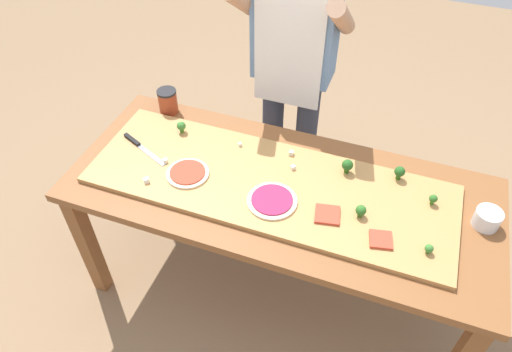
% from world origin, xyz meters
% --- Properties ---
extents(ground_plane, '(8.00, 8.00, 0.00)m').
position_xyz_m(ground_plane, '(0.00, 0.00, 0.00)').
color(ground_plane, '#896B4C').
extents(prep_table, '(1.87, 0.79, 0.76)m').
position_xyz_m(prep_table, '(0.00, 0.00, 0.67)').
color(prep_table, brown).
rests_on(prep_table, ground).
extents(cutting_board, '(1.60, 0.54, 0.02)m').
position_xyz_m(cutting_board, '(-0.05, -0.01, 0.77)').
color(cutting_board, '#B27F47').
rests_on(cutting_board, prep_table).
extents(chefs_knife, '(0.28, 0.14, 0.02)m').
position_xyz_m(chefs_knife, '(-0.70, 0.00, 0.79)').
color(chefs_knife, '#B7BABF').
rests_on(chefs_knife, cutting_board).
extents(pizza_whole_tomato_red, '(0.19, 0.19, 0.02)m').
position_xyz_m(pizza_whole_tomato_red, '(-0.40, -0.09, 0.79)').
color(pizza_whole_tomato_red, beige).
rests_on(pizza_whole_tomato_red, cutting_board).
extents(pizza_whole_beet_magenta, '(0.21, 0.21, 0.02)m').
position_xyz_m(pizza_whole_beet_magenta, '(0.00, -0.11, 0.79)').
color(pizza_whole_beet_magenta, beige).
rests_on(pizza_whole_beet_magenta, cutting_board).
extents(pizza_slice_far_left, '(0.10, 0.10, 0.01)m').
position_xyz_m(pizza_slice_far_left, '(0.46, -0.16, 0.79)').
color(pizza_slice_far_left, '#BC3D28').
rests_on(pizza_slice_far_left, cutting_board).
extents(pizza_slice_near_left, '(0.12, 0.12, 0.01)m').
position_xyz_m(pizza_slice_near_left, '(0.23, -0.11, 0.79)').
color(pizza_slice_near_left, '#BC3D28').
rests_on(pizza_slice_near_left, cutting_board).
extents(broccoli_floret_front_left, '(0.03, 0.03, 0.05)m').
position_xyz_m(broccoli_floret_front_left, '(0.63, 0.10, 0.82)').
color(broccoli_floret_front_left, '#366618').
rests_on(broccoli_floret_front_left, cutting_board).
extents(broccoli_floret_back_mid, '(0.05, 0.05, 0.07)m').
position_xyz_m(broccoli_floret_back_mid, '(0.47, 0.21, 0.83)').
color(broccoli_floret_back_mid, '#2C5915').
rests_on(broccoli_floret_back_mid, cutting_board).
extents(broccoli_floret_center_left, '(0.03, 0.03, 0.04)m').
position_xyz_m(broccoli_floret_center_left, '(0.64, -0.16, 0.81)').
color(broccoli_floret_center_left, '#3F7220').
rests_on(broccoli_floret_center_left, cutting_board).
extents(broccoli_floret_back_right, '(0.04, 0.04, 0.06)m').
position_xyz_m(broccoli_floret_back_right, '(-0.56, 0.17, 0.82)').
color(broccoli_floret_back_right, '#3F7220').
rests_on(broccoli_floret_back_right, cutting_board).
extents(broccoli_floret_back_left, '(0.05, 0.05, 0.07)m').
position_xyz_m(broccoli_floret_back_left, '(0.25, 0.17, 0.83)').
color(broccoli_floret_back_left, '#2C5915').
rests_on(broccoli_floret_back_left, cutting_board).
extents(broccoli_floret_front_mid, '(0.04, 0.04, 0.06)m').
position_xyz_m(broccoli_floret_front_mid, '(0.36, -0.06, 0.82)').
color(broccoli_floret_front_mid, '#366618').
rests_on(broccoli_floret_front_mid, cutting_board).
extents(cheese_crumble_a, '(0.02, 0.02, 0.02)m').
position_xyz_m(cheese_crumble_a, '(-0.26, 0.17, 0.79)').
color(cheese_crumble_a, silver).
rests_on(cheese_crumble_a, cutting_board).
extents(cheese_crumble_b, '(0.03, 0.03, 0.02)m').
position_xyz_m(cheese_crumble_b, '(-0.55, -0.19, 0.80)').
color(cheese_crumble_b, white).
rests_on(cheese_crumble_b, cutting_board).
extents(cheese_crumble_c, '(0.03, 0.03, 0.02)m').
position_xyz_m(cheese_crumble_c, '(-0.53, -0.05, 0.80)').
color(cheese_crumble_c, silver).
rests_on(cheese_crumble_c, cutting_board).
extents(cheese_crumble_d, '(0.02, 0.02, 0.02)m').
position_xyz_m(cheese_crumble_d, '(-0.01, 0.19, 0.80)').
color(cheese_crumble_d, silver).
rests_on(cheese_crumble_d, cutting_board).
extents(cheese_crumble_e, '(0.03, 0.03, 0.02)m').
position_xyz_m(cheese_crumble_e, '(0.02, 0.11, 0.79)').
color(cheese_crumble_e, silver).
rests_on(cheese_crumble_e, cutting_board).
extents(flour_cup, '(0.11, 0.11, 0.08)m').
position_xyz_m(flour_cup, '(0.84, 0.08, 0.80)').
color(flour_cup, white).
rests_on(flour_cup, prep_table).
extents(sauce_jar, '(0.10, 0.10, 0.13)m').
position_xyz_m(sauce_jar, '(-0.71, 0.32, 0.83)').
color(sauce_jar, '#99381E').
rests_on(sauce_jar, prep_table).
extents(cook_center, '(0.54, 0.39, 1.67)m').
position_xyz_m(cook_center, '(-0.16, 0.66, 1.00)').
color(cook_center, '#333847').
rests_on(cook_center, ground).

